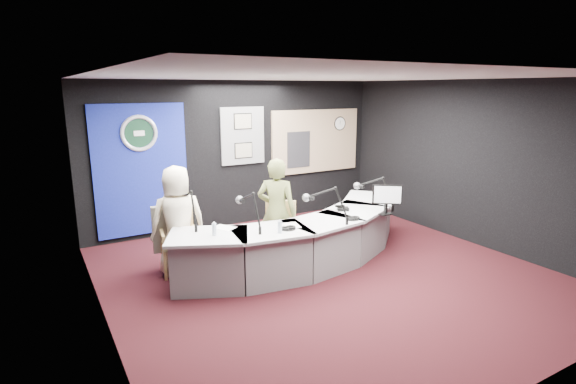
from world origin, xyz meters
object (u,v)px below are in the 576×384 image
person_woman (277,212)px  person_man (178,221)px  armchair_left (179,240)px  armchair_right (277,231)px  broadcast_desk (305,240)px

person_woman → person_man: bearing=27.6°
person_man → armchair_left: bearing=-0.0°
armchair_right → person_woman: (0.00, 0.00, 0.30)m
person_man → person_woman: person_woman is taller
broadcast_desk → armchair_left: armchair_left is taller
armchair_left → person_woman: (1.40, -0.40, 0.31)m
broadcast_desk → armchair_left: 1.88m
person_man → person_woman: bearing=171.3°
broadcast_desk → armchair_right: bearing=151.6°
broadcast_desk → armchair_right: 0.45m
broadcast_desk → person_man: size_ratio=2.82×
armchair_left → armchair_right: (1.40, -0.40, 0.01)m
person_woman → armchair_right: bearing=-0.0°
broadcast_desk → person_woman: 0.62m
armchair_left → armchair_right: armchair_right is taller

